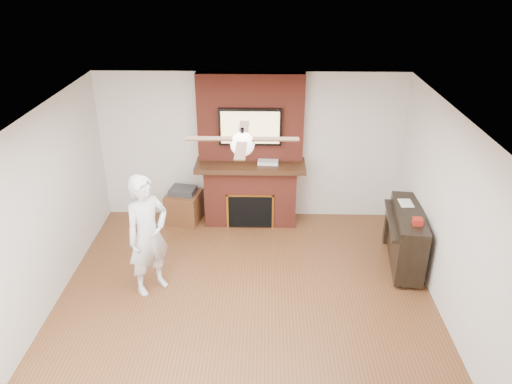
{
  "coord_description": "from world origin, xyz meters",
  "views": [
    {
      "loc": [
        0.26,
        -5.01,
        4.18
      ],
      "look_at": [
        0.13,
        0.9,
        1.32
      ],
      "focal_mm": 35.0,
      "sensor_mm": 36.0,
      "label": 1
    }
  ],
  "objects_px": {
    "fireplace": "(251,166)",
    "side_table": "(184,206)",
    "piano": "(406,237)",
    "person": "(148,235)"
  },
  "relations": [
    {
      "from": "fireplace",
      "to": "side_table",
      "type": "xyz_separation_m",
      "value": [
        -1.13,
        -0.07,
        -0.71
      ]
    },
    {
      "from": "fireplace",
      "to": "piano",
      "type": "relative_size",
      "value": 1.82
    },
    {
      "from": "person",
      "to": "side_table",
      "type": "xyz_separation_m",
      "value": [
        0.15,
        1.92,
        -0.56
      ]
    },
    {
      "from": "piano",
      "to": "fireplace",
      "type": "bearing_deg",
      "value": 157.35
    },
    {
      "from": "piano",
      "to": "person",
      "type": "bearing_deg",
      "value": -162.1
    },
    {
      "from": "side_table",
      "to": "piano",
      "type": "xyz_separation_m",
      "value": [
        3.42,
        -1.25,
        0.18
      ]
    },
    {
      "from": "person",
      "to": "side_table",
      "type": "distance_m",
      "value": 2.0
    },
    {
      "from": "fireplace",
      "to": "person",
      "type": "relative_size",
      "value": 1.49
    },
    {
      "from": "fireplace",
      "to": "piano",
      "type": "distance_m",
      "value": 2.69
    },
    {
      "from": "side_table",
      "to": "person",
      "type": "bearing_deg",
      "value": -83.58
    }
  ]
}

